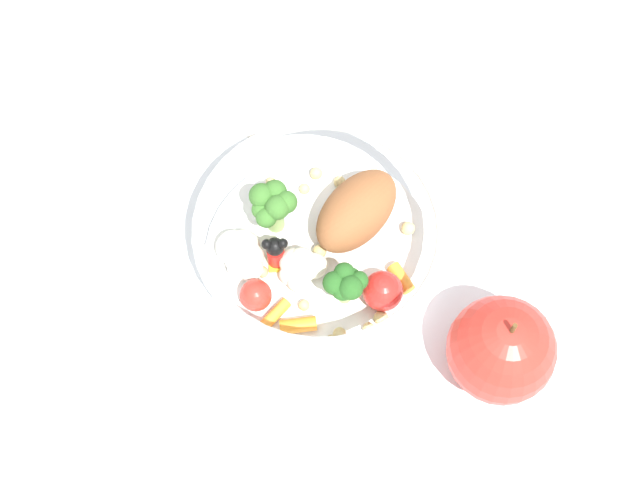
% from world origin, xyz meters
% --- Properties ---
extents(ground_plane, '(2.40, 2.40, 0.00)m').
position_xyz_m(ground_plane, '(0.00, 0.00, 0.00)').
color(ground_plane, white).
extents(food_container, '(0.20, 0.20, 0.07)m').
position_xyz_m(food_container, '(0.02, -0.00, 0.03)').
color(food_container, white).
rests_on(food_container, ground_plane).
extents(loose_apple, '(0.08, 0.08, 0.10)m').
position_xyz_m(loose_apple, '(0.07, 0.16, 0.04)').
color(loose_apple, red).
rests_on(loose_apple, ground_plane).
extents(folded_napkin, '(0.16, 0.15, 0.01)m').
position_xyz_m(folded_napkin, '(-0.16, -0.12, 0.00)').
color(folded_napkin, silver).
rests_on(folded_napkin, ground_plane).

